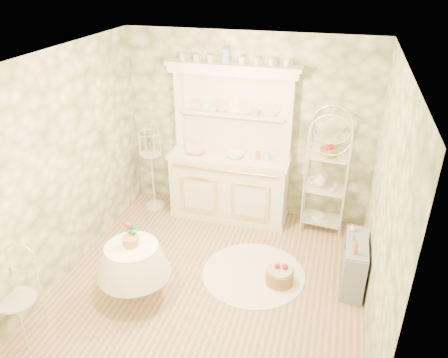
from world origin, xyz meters
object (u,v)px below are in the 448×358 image
(kitchen_dresser, at_px, (230,146))
(floor_basket, at_px, (280,276))
(cafe_chair, at_px, (15,296))
(side_shelf, at_px, (354,264))
(birdcage_stand, at_px, (152,169))
(round_table, at_px, (134,270))
(bakers_rack, at_px, (326,174))

(kitchen_dresser, bearing_deg, floor_basket, -53.79)
(kitchen_dresser, relative_size, cafe_chair, 2.28)
(side_shelf, relative_size, floor_basket, 2.33)
(birdcage_stand, bearing_deg, round_table, -72.25)
(bakers_rack, relative_size, cafe_chair, 1.75)
(side_shelf, relative_size, round_table, 0.92)
(bakers_rack, distance_m, round_table, 2.90)
(cafe_chair, height_order, floor_basket, cafe_chair)
(bakers_rack, height_order, side_shelf, bakers_rack)
(side_shelf, height_order, floor_basket, side_shelf)
(side_shelf, xyz_separation_m, birdcage_stand, (-3.05, 1.08, 0.37))
(side_shelf, bearing_deg, round_table, -162.10)
(kitchen_dresser, xyz_separation_m, round_table, (-0.58, -2.04, -0.77))
(round_table, height_order, birdcage_stand, birdcage_stand)
(side_shelf, bearing_deg, birdcage_stand, 158.18)
(bakers_rack, bearing_deg, round_table, -128.26)
(round_table, relative_size, birdcage_stand, 0.57)
(side_shelf, bearing_deg, cafe_chair, -154.90)
(round_table, distance_m, birdcage_stand, 2.09)
(kitchen_dresser, xyz_separation_m, birdcage_stand, (-1.21, -0.07, -0.48))
(kitchen_dresser, relative_size, floor_basket, 7.70)
(round_table, xyz_separation_m, birdcage_stand, (-0.63, 1.97, 0.29))
(kitchen_dresser, height_order, round_table, kitchen_dresser)
(bakers_rack, relative_size, side_shelf, 2.54)
(birdcage_stand, bearing_deg, side_shelf, -19.54)
(cafe_chair, xyz_separation_m, floor_basket, (2.48, 1.51, -0.41))
(cafe_chair, distance_m, floor_basket, 2.93)
(cafe_chair, bearing_deg, round_table, 29.66)
(bakers_rack, xyz_separation_m, cafe_chair, (-2.86, -2.90, -0.38))
(side_shelf, bearing_deg, kitchen_dresser, 145.74)
(kitchen_dresser, xyz_separation_m, side_shelf, (1.84, -1.15, -0.85))
(kitchen_dresser, relative_size, birdcage_stand, 1.73)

